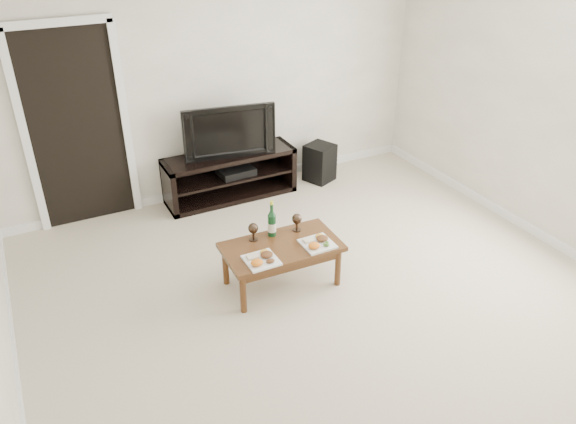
# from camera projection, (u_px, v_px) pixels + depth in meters

# --- Properties ---
(floor) EXTENTS (5.50, 5.50, 0.00)m
(floor) POSITION_uv_depth(u_px,v_px,m) (344.00, 320.00, 4.71)
(floor) COLOR #BAAA96
(floor) RESTS_ON ground
(back_wall) EXTENTS (5.00, 0.04, 2.60)m
(back_wall) POSITION_uv_depth(u_px,v_px,m) (217.00, 83.00, 6.22)
(back_wall) COLOR white
(back_wall) RESTS_ON ground
(doorway) EXTENTS (0.90, 0.02, 2.05)m
(doorway) POSITION_uv_depth(u_px,v_px,m) (77.00, 130.00, 5.71)
(doorway) COLOR black
(doorway) RESTS_ON ground
(media_console) EXTENTS (1.52, 0.45, 0.55)m
(media_console) POSITION_uv_depth(u_px,v_px,m) (230.00, 176.00, 6.50)
(media_console) COLOR black
(media_console) RESTS_ON ground
(television) EXTENTS (1.04, 0.30, 0.59)m
(television) POSITION_uv_depth(u_px,v_px,m) (228.00, 129.00, 6.22)
(television) COLOR black
(television) RESTS_ON media_console
(av_receiver) EXTENTS (0.42, 0.32, 0.08)m
(av_receiver) POSITION_uv_depth(u_px,v_px,m) (236.00, 171.00, 6.50)
(av_receiver) COLOR black
(av_receiver) RESTS_ON media_console
(subwoofer) EXTENTS (0.41, 0.41, 0.47)m
(subwoofer) POSITION_uv_depth(u_px,v_px,m) (320.00, 163.00, 6.93)
(subwoofer) COLOR black
(subwoofer) RESTS_ON ground
(coffee_table) EXTENTS (1.05, 0.60, 0.42)m
(coffee_table) POSITION_uv_depth(u_px,v_px,m) (282.00, 265.00, 5.05)
(coffee_table) COLOR #542D17
(coffee_table) RESTS_ON ground
(plate_left) EXTENTS (0.27, 0.27, 0.07)m
(plate_left) POSITION_uv_depth(u_px,v_px,m) (261.00, 258.00, 4.71)
(plate_left) COLOR white
(plate_left) RESTS_ON coffee_table
(plate_right) EXTENTS (0.27, 0.27, 0.07)m
(plate_right) POSITION_uv_depth(u_px,v_px,m) (317.00, 241.00, 4.93)
(plate_right) COLOR white
(plate_right) RESTS_ON coffee_table
(wine_bottle) EXTENTS (0.07, 0.07, 0.35)m
(wine_bottle) POSITION_uv_depth(u_px,v_px,m) (272.00, 218.00, 5.01)
(wine_bottle) COLOR #0F3819
(wine_bottle) RESTS_ON coffee_table
(goblet_left) EXTENTS (0.09, 0.09, 0.17)m
(goblet_left) POSITION_uv_depth(u_px,v_px,m) (253.00, 232.00, 4.98)
(goblet_left) COLOR #35271D
(goblet_left) RESTS_ON coffee_table
(goblet_right) EXTENTS (0.09, 0.09, 0.17)m
(goblet_right) POSITION_uv_depth(u_px,v_px,m) (297.00, 222.00, 5.13)
(goblet_right) COLOR #35271D
(goblet_right) RESTS_ON coffee_table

